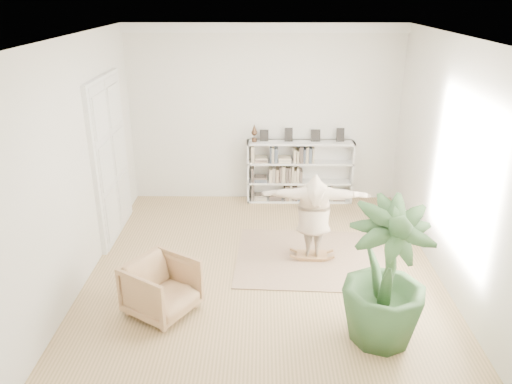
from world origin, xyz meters
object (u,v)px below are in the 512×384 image
(rocker_board, at_px, (312,255))
(armchair, at_px, (162,288))
(person, at_px, (314,213))
(houseplant, at_px, (386,275))
(bookshelf, at_px, (299,172))

(rocker_board, bearing_deg, armchair, -143.09)
(person, bearing_deg, rocker_board, -163.26)
(armchair, distance_m, houseplant, 3.00)
(houseplant, bearing_deg, bookshelf, 99.32)
(bookshelf, xyz_separation_m, houseplant, (0.74, -4.52, 0.31))
(bookshelf, distance_m, armchair, 4.54)
(bookshelf, relative_size, armchair, 2.57)
(bookshelf, xyz_separation_m, rocker_board, (0.06, -2.49, -0.57))
(person, height_order, houseplant, houseplant)
(bookshelf, xyz_separation_m, armchair, (-2.15, -3.99, -0.25))
(armchair, bearing_deg, rocker_board, -23.24)
(person, xyz_separation_m, houseplant, (0.68, -2.04, 0.11))
(bookshelf, bearing_deg, rocker_board, -88.65)
(rocker_board, height_order, houseplant, houseplant)
(person, relative_size, houseplant, 0.92)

